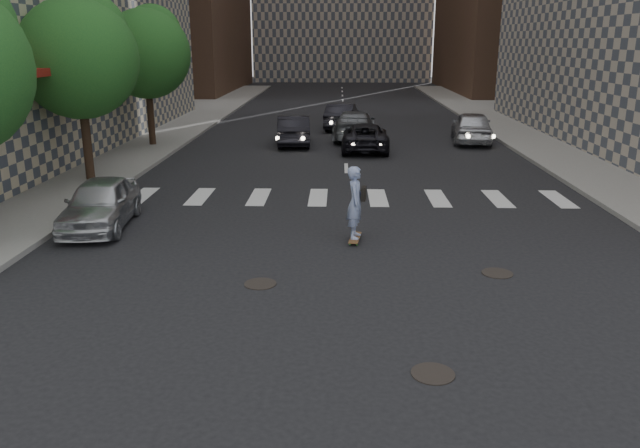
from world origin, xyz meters
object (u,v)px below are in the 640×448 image
Objects in this scene: silver_sedan at (100,203)px; traffic_car_d at (472,127)px; tree_b at (80,53)px; tree_c at (147,50)px; traffic_car_c at (365,137)px; traffic_car_a at (293,130)px; traffic_car_e at (342,116)px; skateboarder at (356,203)px; traffic_car_b at (354,125)px.

traffic_car_d reaches higher than silver_sedan.
tree_b and tree_c have the same top height.
tree_b is at bearing 36.26° from traffic_car_c.
traffic_car_a is at bearing 52.30° from tree_b.
traffic_car_e is (9.30, 14.72, -3.90)m from tree_b.
skateboarder is 14.10m from traffic_car_c.
traffic_car_a is (6.85, 0.86, -3.91)m from tree_c.
skateboarder reaches higher than traffic_car_a.
traffic_car_b is at bearing 14.99° from tree_c.
tree_b is 1.63× the size of silver_sedan.
traffic_car_e is at bearing 98.34° from skateboarder.
tree_b reaches higher than silver_sedan.
skateboarder reaches higher than traffic_car_c.
tree_b is 3.30× the size of skateboarder.
silver_sedan is (2.45, -5.75, -3.95)m from tree_b.
tree_b is 1.41× the size of traffic_car_c.
tree_b reaches higher than traffic_car_d.
tree_c is at bearing 130.44° from skateboarder.
tree_c is at bearing 13.68° from traffic_car_d.
tree_b is 1.39× the size of traffic_car_d.
traffic_car_c is (3.53, -1.63, -0.09)m from traffic_car_a.
tree_b is at bearing 64.61° from traffic_car_e.
traffic_car_b is 6.06m from traffic_car_d.
traffic_car_e reaches higher than traffic_car_a.
silver_sedan is at bearing 56.31° from traffic_car_d.
skateboarder is 15.95m from traffic_car_a.
traffic_car_b is at bearing -81.44° from traffic_car_c.
skateboarder is at bearing 76.34° from traffic_car_d.
traffic_car_b is (7.50, 16.42, 0.07)m from silver_sedan.
tree_b is at bearing -90.00° from tree_c.
tree_c is 1.41× the size of traffic_car_c.
traffic_car_d reaches higher than traffic_car_b.
traffic_car_d is (6.00, -0.88, 0.05)m from traffic_car_b.
traffic_car_e is (-1.08, 7.49, 0.10)m from traffic_car_c.
tree_c is 1.45× the size of traffic_car_e.
traffic_car_c is at bearing 100.78° from traffic_car_b.
silver_sedan is 15.26m from traffic_car_a.
silver_sedan is at bearing -66.89° from tree_b.
tree_b is 19.11m from traffic_car_d.
traffic_car_b is 1.12× the size of traffic_car_c.
skateboarder is 7.22m from silver_sedan.
traffic_car_e is at bearing 57.71° from tree_b.
traffic_car_a is at bearing 107.47° from skateboarder.
skateboarder is at bearing -57.15° from tree_c.
silver_sedan is at bearing 68.85° from traffic_car_a.
traffic_car_d is (9.10, 0.92, 0.07)m from traffic_car_a.
tree_b is 17.84m from traffic_car_e.
traffic_car_a is (-2.74, 15.71, -0.31)m from skateboarder.
traffic_car_c is at bearing 94.34° from skateboarder.
tree_c reaches higher than traffic_car_b.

